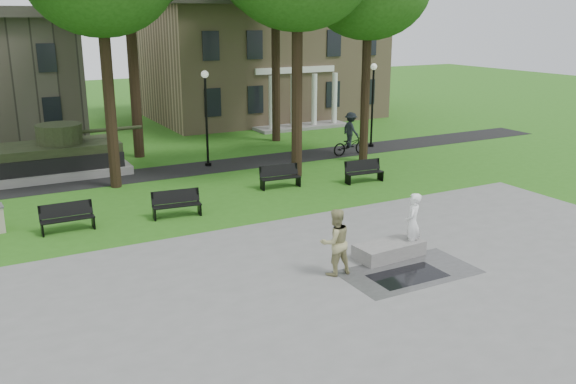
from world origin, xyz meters
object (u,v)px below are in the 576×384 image
concrete_block (389,250)px  skateboarder (413,223)px  friend_watching (335,242)px  park_bench_0 (67,217)px  cyclist (351,138)px

concrete_block → skateboarder: size_ratio=1.13×
skateboarder → friend_watching: 3.06m
park_bench_0 → concrete_block: bearing=-40.7°
concrete_block → park_bench_0: (-8.42, 7.26, 0.28)m
skateboarder → park_bench_0: skateboarder is taller
concrete_block → friend_watching: friend_watching is taller
skateboarder → friend_watching: bearing=-36.5°
friend_watching → park_bench_0: 9.82m
skateboarder → cyclist: bearing=-157.9°
friend_watching → concrete_block: bearing=-170.7°
skateboarder → friend_watching: size_ratio=0.99×
friend_watching → park_bench_0: (-6.21, 7.59, -0.48)m
skateboarder → friend_watching: (-3.04, -0.28, 0.01)m
friend_watching → park_bench_0: bearing=-49.9°
park_bench_0 → cyclist: bearing=19.8°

